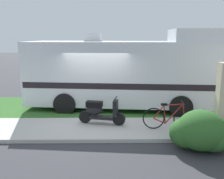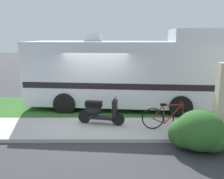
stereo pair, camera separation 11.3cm
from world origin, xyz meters
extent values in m
plane|color=#38383D|center=(0.00, 0.00, 0.00)|extent=(80.00, 80.00, 0.00)
cube|color=beige|center=(0.00, -1.20, 0.06)|extent=(24.00, 2.00, 0.12)
cube|color=#336628|center=(0.00, 1.50, 0.04)|extent=(24.00, 3.40, 0.08)
cube|color=silver|center=(1.00, 1.60, 1.60)|extent=(8.05, 3.31, 2.61)
cube|color=silver|center=(4.01, 1.31, 3.16)|extent=(2.02, 2.61, 0.50)
cube|color=black|center=(1.00, 1.60, 1.21)|extent=(7.90, 3.31, 0.24)
cube|color=black|center=(4.88, 1.23, 2.06)|extent=(0.29, 2.19, 0.90)
cube|color=silver|center=(-0.17, 1.71, 3.09)|extent=(0.75, 0.66, 0.36)
cylinder|color=black|center=(3.54, 2.60, 0.45)|extent=(0.92, 0.36, 0.90)
cylinder|color=black|center=(3.30, 0.14, 0.45)|extent=(0.92, 0.36, 0.90)
cylinder|color=black|center=(-1.03, 3.04, 0.45)|extent=(0.92, 0.36, 0.90)
cylinder|color=black|center=(-1.27, 0.58, 0.45)|extent=(0.92, 0.36, 0.90)
cylinder|color=black|center=(0.86, -0.99, 0.34)|extent=(0.45, 0.19, 0.44)
cylinder|color=black|center=(-0.32, -0.74, 0.34)|extent=(0.45, 0.19, 0.44)
cube|color=black|center=(0.27, -0.86, 0.36)|extent=(0.88, 0.45, 0.10)
cube|color=black|center=(0.01, -0.81, 0.82)|extent=(0.60, 0.37, 0.20)
ellipsoid|color=black|center=(0.01, -0.81, 0.62)|extent=(0.65, 0.42, 0.36)
cube|color=black|center=(0.74, -0.96, 0.72)|extent=(0.20, 0.34, 0.56)
cylinder|color=black|center=(0.74, -0.96, 1.07)|extent=(0.14, 0.50, 0.04)
sphere|color=white|center=(0.74, -0.96, 0.90)|extent=(0.12, 0.12, 0.12)
torus|color=black|center=(2.99, -1.41, 0.48)|extent=(0.72, 0.08, 0.72)
torus|color=black|center=(1.98, -1.35, 0.48)|extent=(0.72, 0.08, 0.72)
cylinder|color=maroon|center=(2.64, -1.39, 0.65)|extent=(0.57, 0.07, 0.68)
cylinder|color=maroon|center=(2.33, -1.37, 0.62)|extent=(0.10, 0.04, 0.62)
cylinder|color=maroon|center=(2.61, -1.38, 0.95)|extent=(0.61, 0.07, 0.09)
cylinder|color=maroon|center=(2.17, -1.36, 0.40)|extent=(0.40, 0.06, 0.20)
cylinder|color=maroon|center=(2.14, -1.36, 0.70)|extent=(0.35, 0.06, 0.47)
cylinder|color=maroon|center=(2.95, -1.40, 0.73)|extent=(0.12, 0.04, 0.51)
cube|color=black|center=(2.30, -1.36, 0.96)|extent=(0.21, 0.11, 0.06)
cylinder|color=black|center=(2.91, -1.40, 1.02)|extent=(0.06, 0.52, 0.03)
cube|color=#1E478C|center=(-1.57, 6.05, 1.08)|extent=(2.46, 2.06, 1.61)
cube|color=black|center=(-1.57, 6.05, 1.59)|extent=(2.34, 2.08, 0.44)
cube|color=#1E478C|center=(1.13, 6.02, 0.62)|extent=(3.00, 2.07, 0.68)
cylinder|color=black|center=(-1.77, 5.07, 0.38)|extent=(0.76, 0.25, 0.76)
cylinder|color=black|center=(-1.75, 7.03, 0.38)|extent=(0.76, 0.25, 0.76)
cylinder|color=black|center=(1.48, 5.04, 0.38)|extent=(0.76, 0.25, 0.76)
cylinder|color=black|center=(1.50, 7.00, 0.38)|extent=(0.76, 0.25, 0.76)
ellipsoid|color=#2D6026|center=(3.05, -2.70, 0.60)|extent=(1.33, 1.20, 1.13)
ellipsoid|color=#2D6026|center=(2.71, -2.57, 0.47)|extent=(1.00, 0.90, 0.85)
ellipsoid|color=#2D6026|center=(3.35, -2.80, 0.43)|extent=(0.93, 0.84, 0.79)
camera|label=1|loc=(0.53, -9.06, 3.12)|focal=39.60mm
camera|label=2|loc=(0.65, -9.06, 3.12)|focal=39.60mm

